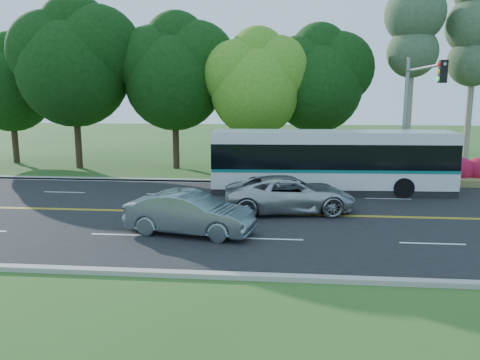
# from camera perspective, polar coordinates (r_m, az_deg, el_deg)

# --- Properties ---
(ground) EXTENTS (120.00, 120.00, 0.00)m
(ground) POSITION_cam_1_polar(r_m,az_deg,el_deg) (20.06, 5.60, -4.24)
(ground) COLOR #22501A
(ground) RESTS_ON ground
(road) EXTENTS (60.00, 14.00, 0.02)m
(road) POSITION_cam_1_polar(r_m,az_deg,el_deg) (20.05, 5.60, -4.21)
(road) COLOR black
(road) RESTS_ON ground
(curb_north) EXTENTS (60.00, 0.30, 0.15)m
(curb_north) POSITION_cam_1_polar(r_m,az_deg,el_deg) (27.02, 5.56, -0.25)
(curb_north) COLOR #A7A097
(curb_north) RESTS_ON ground
(curb_south) EXTENTS (60.00, 0.30, 0.15)m
(curb_south) POSITION_cam_1_polar(r_m,az_deg,el_deg) (13.23, 5.69, -11.78)
(curb_south) COLOR #A7A097
(curb_south) RESTS_ON ground
(grass_verge) EXTENTS (60.00, 4.00, 0.10)m
(grass_verge) POSITION_cam_1_polar(r_m,az_deg,el_deg) (28.84, 5.55, 0.38)
(grass_verge) COLOR #22501A
(grass_verge) RESTS_ON ground
(lane_markings) EXTENTS (57.60, 13.82, 0.00)m
(lane_markings) POSITION_cam_1_polar(r_m,az_deg,el_deg) (20.05, 5.33, -4.18)
(lane_markings) COLOR gold
(lane_markings) RESTS_ON road
(tree_row) EXTENTS (44.70, 9.10, 13.84)m
(tree_row) POSITION_cam_1_polar(r_m,az_deg,el_deg) (31.97, -3.77, 13.41)
(tree_row) COLOR black
(tree_row) RESTS_ON ground
(bougainvillea_hedge) EXTENTS (9.50, 2.25, 1.50)m
(bougainvillea_hedge) POSITION_cam_1_polar(r_m,az_deg,el_deg) (28.84, 20.00, 1.14)
(bougainvillea_hedge) COLOR maroon
(bougainvillea_hedge) RESTS_ON ground
(traffic_signal) EXTENTS (0.42, 6.10, 7.00)m
(traffic_signal) POSITION_cam_1_polar(r_m,az_deg,el_deg) (25.68, 20.59, 8.91)
(traffic_signal) COLOR gray
(traffic_signal) RESTS_ON ground
(transit_bus) EXTENTS (12.28, 3.18, 3.19)m
(transit_bus) POSITION_cam_1_polar(r_m,az_deg,el_deg) (24.57, 10.97, 2.14)
(transit_bus) COLOR silver
(transit_bus) RESTS_ON road
(sedan) EXTENTS (4.90, 2.52, 1.54)m
(sedan) POSITION_cam_1_polar(r_m,az_deg,el_deg) (17.16, -6.13, -4.05)
(sedan) COLOR slate
(sedan) RESTS_ON road
(suv) EXTENTS (5.92, 3.41, 1.55)m
(suv) POSITION_cam_1_polar(r_m,az_deg,el_deg) (20.36, 6.07, -1.72)
(suv) COLOR #B8BABC
(suv) RESTS_ON road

